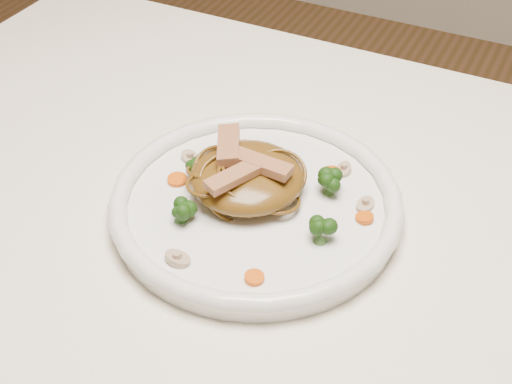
% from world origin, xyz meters
% --- Properties ---
extents(table, '(1.20, 0.80, 0.75)m').
position_xyz_m(table, '(0.00, 0.00, 0.65)').
color(table, '#F0E7CB').
rests_on(table, ground).
extents(plate, '(0.34, 0.34, 0.02)m').
position_xyz_m(plate, '(-0.05, 0.01, 0.76)').
color(plate, white).
rests_on(plate, table).
extents(noodle_mound, '(0.13, 0.13, 0.04)m').
position_xyz_m(noodle_mound, '(-0.07, 0.03, 0.78)').
color(noodle_mound, brown).
rests_on(noodle_mound, plate).
extents(chicken_a, '(0.07, 0.02, 0.01)m').
position_xyz_m(chicken_a, '(-0.05, 0.02, 0.81)').
color(chicken_a, tan).
rests_on(chicken_a, noodle_mound).
extents(chicken_b, '(0.05, 0.07, 0.01)m').
position_xyz_m(chicken_b, '(-0.10, 0.04, 0.81)').
color(chicken_b, tan).
rests_on(chicken_b, noodle_mound).
extents(chicken_c, '(0.04, 0.06, 0.01)m').
position_xyz_m(chicken_c, '(-0.07, -0.01, 0.81)').
color(chicken_c, tan).
rests_on(chicken_c, noodle_mound).
extents(broccoli_0, '(0.03, 0.03, 0.03)m').
position_xyz_m(broccoli_0, '(0.01, 0.06, 0.78)').
color(broccoli_0, '#1C440E').
rests_on(broccoli_0, plate).
extents(broccoli_1, '(0.03, 0.03, 0.03)m').
position_xyz_m(broccoli_1, '(-0.13, 0.02, 0.78)').
color(broccoli_1, '#1C440E').
rests_on(broccoli_1, plate).
extents(broccoli_2, '(0.03, 0.03, 0.03)m').
position_xyz_m(broccoli_2, '(-0.11, -0.05, 0.78)').
color(broccoli_2, '#1C440E').
rests_on(broccoli_2, plate).
extents(broccoli_3, '(0.03, 0.03, 0.03)m').
position_xyz_m(broccoli_3, '(0.03, -0.01, 0.78)').
color(broccoli_3, '#1C440E').
rests_on(broccoli_3, plate).
extents(carrot_0, '(0.02, 0.02, 0.00)m').
position_xyz_m(carrot_0, '(0.00, 0.09, 0.77)').
color(carrot_0, '#ED5908').
rests_on(carrot_0, plate).
extents(carrot_1, '(0.03, 0.03, 0.00)m').
position_xyz_m(carrot_1, '(-0.14, 0.01, 0.77)').
color(carrot_1, '#ED5908').
rests_on(carrot_1, plate).
extents(carrot_2, '(0.02, 0.02, 0.00)m').
position_xyz_m(carrot_2, '(0.06, 0.04, 0.77)').
color(carrot_2, '#ED5908').
rests_on(carrot_2, plate).
extents(carrot_3, '(0.03, 0.03, 0.00)m').
position_xyz_m(carrot_3, '(-0.10, 0.09, 0.77)').
color(carrot_3, '#ED5908').
rests_on(carrot_3, plate).
extents(carrot_4, '(0.02, 0.02, 0.00)m').
position_xyz_m(carrot_4, '(-0.00, -0.09, 0.77)').
color(carrot_4, '#ED5908').
rests_on(carrot_4, plate).
extents(mushroom_0, '(0.03, 0.03, 0.01)m').
position_xyz_m(mushroom_0, '(-0.08, -0.10, 0.77)').
color(mushroom_0, '#C9B297').
rests_on(mushroom_0, plate).
extents(mushroom_1, '(0.03, 0.03, 0.01)m').
position_xyz_m(mushroom_1, '(0.05, 0.06, 0.77)').
color(mushroom_1, '#C9B297').
rests_on(mushroom_1, plate).
extents(mushroom_2, '(0.03, 0.03, 0.01)m').
position_xyz_m(mushroom_2, '(-0.15, 0.04, 0.77)').
color(mushroom_2, '#C9B297').
rests_on(mushroom_2, plate).
extents(mushroom_3, '(0.03, 0.03, 0.01)m').
position_xyz_m(mushroom_3, '(0.01, 0.10, 0.77)').
color(mushroom_3, '#C9B297').
rests_on(mushroom_3, plate).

